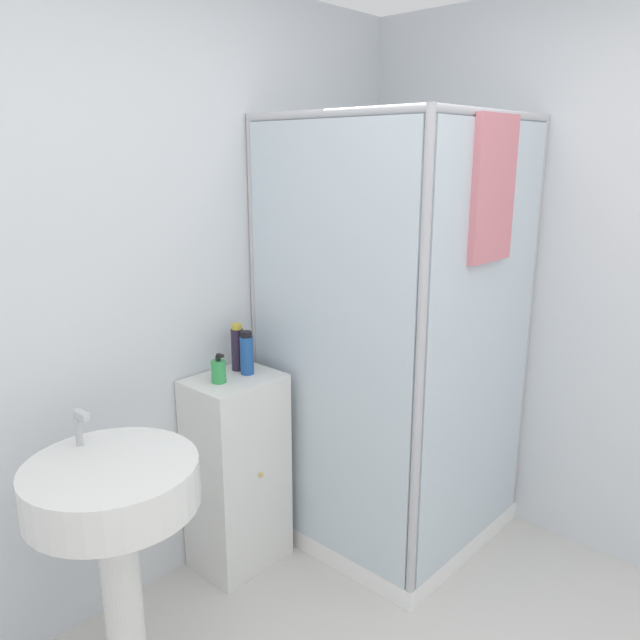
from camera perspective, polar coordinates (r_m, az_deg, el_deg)
wall_back at (r=2.49m, az=-19.62°, el=0.84°), size 6.40×0.06×2.50m
shower_enclosure at (r=3.04m, az=6.86°, el=-10.57°), size 0.94×0.97×1.99m
vanity_cabinet at (r=2.89m, az=-7.59°, el=-13.60°), size 0.39×0.32×0.89m
sink at (r=2.22m, az=-18.30°, el=-16.14°), size 0.56×0.56×1.00m
soap_dispenser at (r=2.64m, az=-9.26°, el=-4.62°), size 0.06×0.06×0.13m
shampoo_bottle_tall_black at (r=2.77m, az=-7.57°, el=-2.52°), size 0.05×0.05×0.21m
shampoo_bottle_blue at (r=2.71m, az=-6.71°, el=-3.06°), size 0.06×0.06×0.19m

